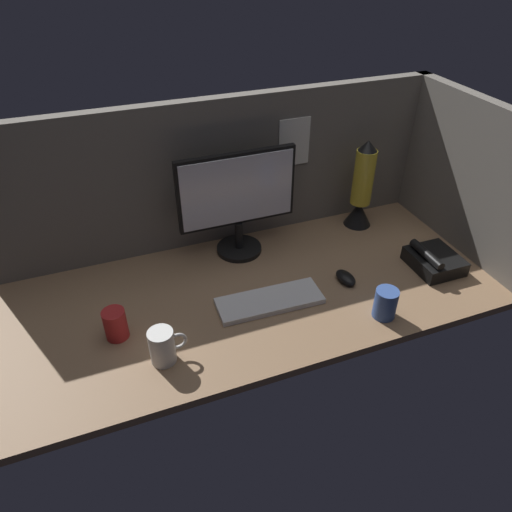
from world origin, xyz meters
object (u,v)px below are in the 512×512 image
Objects in this scene: keyboard at (270,301)px; monitor at (237,199)px; mouse at (346,278)px; mug_ceramic_blue at (385,303)px; mug_ceramic_white at (163,346)px; mug_red_plastic at (115,324)px; desk_phone at (434,260)px; lava_lamp at (361,191)px.

monitor is at bearing 91.23° from keyboard.
keyboard is 3.85× the size of mouse.
mug_ceramic_white is (-73.31, 6.75, 0.50)cm from mug_ceramic_blue.
keyboard is at bearing 175.73° from mouse.
mug_red_plastic is at bearing -148.43° from monitor.
monitor is 41.31cm from keyboard.
mug_red_plastic is (-52.28, -32.12, -18.18)cm from monitor.
mug_ceramic_white is 19.47cm from mug_red_plastic.
mug_ceramic_white reaches higher than desk_phone.
mug_red_plastic is 0.27× the size of lava_lamp.
monitor is 4.28× the size of mug_ceramic_blue.
keyboard is at bearing 17.77° from mug_ceramic_white.
desk_phone is at bearing -0.51° from keyboard.
lava_lamp is at bearing 34.23° from keyboard.
keyboard is at bearing 177.35° from desk_phone.
mouse is 35.88cm from desk_phone.
lava_lamp is (22.01, 54.36, 10.78)cm from mug_ceramic_blue.
mug_ceramic_white is (-70.47, -13.95, 4.14)cm from mouse.
mouse is (30.24, -33.45, -21.72)cm from monitor.
mug_ceramic_white is at bearing -51.76° from mug_red_plastic.
mug_ceramic_blue is 0.92× the size of mug_ceramic_white.
desk_phone is at bearing -2.73° from mug_red_plastic.
keyboard is 0.96× the size of lava_lamp.
lava_lamp reaches higher than desk_phone.
monitor is 1.24× the size of keyboard.
monitor is 50.05cm from mouse.
monitor is 2.38× the size of desk_phone.
mug_red_plastic is 0.54× the size of desk_phone.
mug_ceramic_blue reaches higher than mug_red_plastic.
keyboard is at bearing 149.92° from mug_ceramic_blue.
mug_red_plastic is 118.26cm from desk_phone.
monitor is at bearing 150.16° from desk_phone.
mouse is 71.96cm from mug_ceramic_white.
lava_lamp is 41.52cm from desk_phone.
lava_lamp reaches higher than mug_red_plastic.
mouse is at bearing -126.43° from lava_lamp.
monitor reaches higher than mug_ceramic_white.
mouse is 82.61cm from mug_red_plastic.
keyboard is 3.46× the size of mug_ceramic_blue.
keyboard is 1.92× the size of desk_phone.
mug_ceramic_blue reaches higher than desk_phone.
lava_lamp is 1.99× the size of desk_phone.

